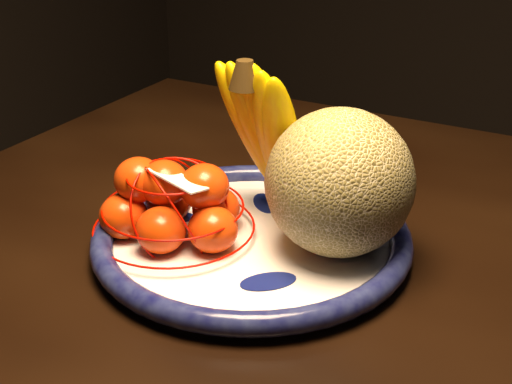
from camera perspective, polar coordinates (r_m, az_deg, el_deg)
The scene contains 6 objects.
dining_table at distance 0.89m, azimuth 15.72°, elevation -9.33°, with size 1.44×0.88×0.71m.
fruit_bowl at distance 0.83m, azimuth -0.35°, elevation -3.73°, with size 0.37×0.37×0.03m.
cantaloupe at distance 0.78m, azimuth 6.69°, elevation 0.76°, with size 0.16×0.16×0.16m, color olive.
banana_bunch at distance 0.84m, azimuth 1.10°, elevation 4.92°, with size 0.14×0.14×0.22m.
mandarin_bag at distance 0.82m, azimuth -6.62°, elevation -1.09°, with size 0.20×0.20×0.12m.
price_tag at distance 0.78m, azimuth -6.32°, elevation 1.03°, with size 0.07×0.03×0.00m, color white.
Camera 1 is at (0.20, -0.69, 1.13)m, focal length 50.00 mm.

